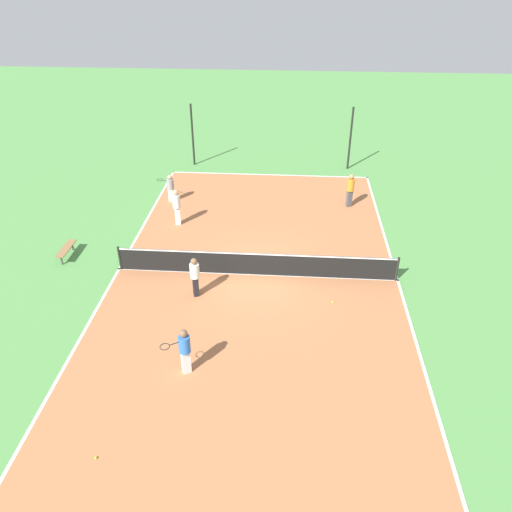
{
  "coord_description": "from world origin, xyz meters",
  "views": [
    {
      "loc": [
        1.23,
        -16.8,
        11.32
      ],
      "look_at": [
        0.0,
        0.0,
        0.9
      ],
      "focal_mm": 35.0,
      "sensor_mm": 36.0,
      "label": 1
    }
  ],
  "objects_px": {
    "player_far_white": "(195,275)",
    "player_near_white": "(177,205)",
    "bench": "(66,249)",
    "fence_post_back_left": "(193,135)",
    "player_baseline_gray": "(170,187)",
    "tennis_ball_left_sideline": "(96,458)",
    "fence_post_back_right": "(350,139)",
    "tennis_net": "(256,263)",
    "player_center_orange": "(350,188)",
    "tennis_ball_right_alley": "(333,302)",
    "player_near_blue": "(184,348)"
  },
  "relations": [
    {
      "from": "player_far_white",
      "to": "player_near_white",
      "type": "distance_m",
      "value": 5.93
    },
    {
      "from": "player_center_orange",
      "to": "tennis_ball_left_sideline",
      "type": "distance_m",
      "value": 17.41
    },
    {
      "from": "player_far_white",
      "to": "player_center_orange",
      "type": "xyz_separation_m",
      "value": [
        6.46,
        8.21,
        0.07
      ]
    },
    {
      "from": "tennis_ball_left_sideline",
      "to": "fence_post_back_left",
      "type": "height_order",
      "value": "fence_post_back_left"
    },
    {
      "from": "player_near_white",
      "to": "fence_post_back_right",
      "type": "distance_m",
      "value": 11.73
    },
    {
      "from": "player_baseline_gray",
      "to": "tennis_ball_right_alley",
      "type": "height_order",
      "value": "player_baseline_gray"
    },
    {
      "from": "tennis_ball_right_alley",
      "to": "player_baseline_gray",
      "type": "bearing_deg",
      "value": 133.77
    },
    {
      "from": "player_far_white",
      "to": "player_near_white",
      "type": "bearing_deg",
      "value": -1.95
    },
    {
      "from": "player_far_white",
      "to": "fence_post_back_right",
      "type": "bearing_deg",
      "value": -47.22
    },
    {
      "from": "bench",
      "to": "fence_post_back_left",
      "type": "xyz_separation_m",
      "value": [
        3.52,
        11.09,
        1.46
      ]
    },
    {
      "from": "fence_post_back_left",
      "to": "player_near_white",
      "type": "bearing_deg",
      "value": -85.47
    },
    {
      "from": "tennis_net",
      "to": "player_near_white",
      "type": "bearing_deg",
      "value": 134.88
    },
    {
      "from": "player_far_white",
      "to": "tennis_ball_left_sideline",
      "type": "bearing_deg",
      "value": 149.21
    },
    {
      "from": "tennis_net",
      "to": "player_near_blue",
      "type": "height_order",
      "value": "player_near_blue"
    },
    {
      "from": "tennis_ball_left_sideline",
      "to": "player_center_orange",
      "type": "bearing_deg",
      "value": 63.29
    },
    {
      "from": "fence_post_back_left",
      "to": "fence_post_back_right",
      "type": "bearing_deg",
      "value": 0.0
    },
    {
      "from": "bench",
      "to": "player_center_orange",
      "type": "height_order",
      "value": "player_center_orange"
    },
    {
      "from": "player_center_orange",
      "to": "player_baseline_gray",
      "type": "distance_m",
      "value": 9.2
    },
    {
      "from": "tennis_ball_left_sideline",
      "to": "tennis_ball_right_alley",
      "type": "bearing_deg",
      "value": 47.69
    },
    {
      "from": "player_baseline_gray",
      "to": "fence_post_back_left",
      "type": "height_order",
      "value": "fence_post_back_left"
    },
    {
      "from": "player_far_white",
      "to": "player_baseline_gray",
      "type": "relative_size",
      "value": 1.13
    },
    {
      "from": "player_near_blue",
      "to": "player_center_orange",
      "type": "relative_size",
      "value": 0.95
    },
    {
      "from": "tennis_net",
      "to": "fence_post_back_right",
      "type": "height_order",
      "value": "fence_post_back_right"
    },
    {
      "from": "fence_post_back_left",
      "to": "fence_post_back_right",
      "type": "distance_m",
      "value": 9.32
    },
    {
      "from": "player_near_blue",
      "to": "player_center_orange",
      "type": "bearing_deg",
      "value": -147.87
    },
    {
      "from": "tennis_net",
      "to": "player_near_blue",
      "type": "xyz_separation_m",
      "value": [
        -1.77,
        -5.61,
        0.43
      ]
    },
    {
      "from": "tennis_net",
      "to": "player_baseline_gray",
      "type": "bearing_deg",
      "value": 126.82
    },
    {
      "from": "player_center_orange",
      "to": "tennis_ball_right_alley",
      "type": "height_order",
      "value": "player_center_orange"
    },
    {
      "from": "player_near_white",
      "to": "tennis_ball_right_alley",
      "type": "bearing_deg",
      "value": -52.15
    },
    {
      "from": "fence_post_back_left",
      "to": "fence_post_back_right",
      "type": "xyz_separation_m",
      "value": [
        9.32,
        0.0,
        0.0
      ]
    },
    {
      "from": "player_near_blue",
      "to": "player_baseline_gray",
      "type": "height_order",
      "value": "player_near_blue"
    },
    {
      "from": "fence_post_back_right",
      "to": "bench",
      "type": "bearing_deg",
      "value": -139.17
    },
    {
      "from": "player_near_white",
      "to": "player_center_orange",
      "type": "bearing_deg",
      "value": 4.35
    },
    {
      "from": "fence_post_back_right",
      "to": "tennis_net",
      "type": "bearing_deg",
      "value": -111.42
    },
    {
      "from": "bench",
      "to": "player_near_blue",
      "type": "distance_m",
      "value": 9.08
    },
    {
      "from": "player_far_white",
      "to": "player_baseline_gray",
      "type": "distance_m",
      "value": 8.59
    },
    {
      "from": "player_center_orange",
      "to": "fence_post_back_right",
      "type": "relative_size",
      "value": 0.47
    },
    {
      "from": "player_baseline_gray",
      "to": "tennis_ball_left_sideline",
      "type": "distance_m",
      "value": 15.53
    },
    {
      "from": "tennis_net",
      "to": "tennis_ball_right_alley",
      "type": "relative_size",
      "value": 165.67
    },
    {
      "from": "bench",
      "to": "tennis_ball_right_alley",
      "type": "bearing_deg",
      "value": -102.56
    },
    {
      "from": "player_center_orange",
      "to": "tennis_ball_left_sideline",
      "type": "bearing_deg",
      "value": -141.0
    },
    {
      "from": "player_near_blue",
      "to": "tennis_ball_left_sideline",
      "type": "height_order",
      "value": "player_near_blue"
    },
    {
      "from": "player_baseline_gray",
      "to": "player_near_white",
      "type": "bearing_deg",
      "value": 124.64
    },
    {
      "from": "player_baseline_gray",
      "to": "player_near_blue",
      "type": "bearing_deg",
      "value": 119.87
    },
    {
      "from": "player_far_white",
      "to": "tennis_ball_left_sideline",
      "type": "xyz_separation_m",
      "value": [
        -1.35,
        -7.31,
        -0.9
      ]
    },
    {
      "from": "player_near_white",
      "to": "bench",
      "type": "bearing_deg",
      "value": -154.56
    },
    {
      "from": "player_baseline_gray",
      "to": "player_near_white",
      "type": "relative_size",
      "value": 0.81
    },
    {
      "from": "fence_post_back_right",
      "to": "player_near_blue",
      "type": "bearing_deg",
      "value": -110.18
    },
    {
      "from": "tennis_ball_left_sideline",
      "to": "fence_post_back_right",
      "type": "bearing_deg",
      "value": 68.48
    },
    {
      "from": "player_near_blue",
      "to": "tennis_ball_left_sideline",
      "type": "relative_size",
      "value": 24.56
    }
  ]
}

